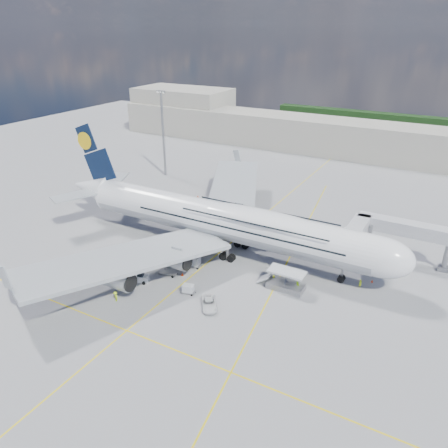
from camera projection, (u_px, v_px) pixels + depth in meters
The scene contains 31 objects.
ground at pixel (196, 272), 83.04m from camera, with size 300.00×300.00×0.00m, color gray.
taxi_line_main at pixel (196, 272), 83.04m from camera, with size 0.25×220.00×0.01m, color yellow.
taxi_line_cross at pixel (127, 331), 67.17m from camera, with size 120.00×0.25×0.01m, color yellow.
taxi_line_diag at pixel (285, 267), 84.79m from camera, with size 0.25×100.00×0.01m, color yellow.
airliner at pixel (223, 221), 88.00m from camera, with size 77.26×79.15×23.71m.
jet_bridge at pixel (385, 231), 83.62m from camera, with size 18.80×12.10×8.50m.
cargo_loader at pixel (285, 282), 77.38m from camera, with size 8.53×3.20×3.67m.
light_mast at pixel (163, 133), 130.93m from camera, with size 3.00×0.70×25.50m.
terminal at pixel (338, 137), 155.93m from camera, with size 180.00×16.00×12.00m, color #B2AD9E.
hangar at pixel (183, 110), 189.60m from camera, with size 40.00×22.00×18.00m, color #B2AD9E.
dolly_row_a at pixel (140, 262), 84.57m from camera, with size 3.11×2.06×1.82m.
dolly_row_b at pixel (112, 272), 82.47m from camera, with size 3.49×2.74×0.45m.
dolly_row_c at pixel (169, 273), 82.06m from camera, with size 3.69×2.57×0.49m.
dolly_back at pixel (96, 268), 82.49m from camera, with size 3.35×2.62×1.88m.
dolly_nose_far at pixel (188, 289), 76.18m from camera, with size 2.84×1.94×1.64m.
dolly_nose_near at pixel (193, 261), 84.59m from camera, with size 3.46×2.05×2.10m.
baggage_tug at pixel (141, 278), 79.53m from camera, with size 3.07×2.15×1.75m.
catering_truck_inner at pixel (219, 212), 104.46m from camera, with size 7.55×4.48×4.22m.
catering_truck_outer at pixel (231, 192), 117.88m from camera, with size 6.02×2.50×3.55m.
service_van at pixel (209, 304), 72.38m from camera, with size 2.35×5.10×1.42m, color white.
crew_nose at pixel (360, 284), 77.89m from camera, with size 0.57×0.38×1.57m, color #E2FF1A.
crew_loader at pixel (297, 286), 76.87m from camera, with size 0.89×0.69×1.83m, color #A5EE19.
crew_wing at pixel (178, 253), 88.08m from camera, with size 1.05×0.44×1.79m, color #9AE017.
crew_van at pixel (274, 279), 79.33m from camera, with size 0.76×0.49×1.55m, color #E2F71A.
crew_tug at pixel (116, 296), 73.96m from camera, with size 1.18×0.68×1.83m, color #C2EC18.
cone_nose at pixel (372, 281), 79.64m from camera, with size 0.42×0.42×0.53m.
cone_wing_left_inner at pixel (219, 215), 107.28m from camera, with size 0.39×0.39×0.50m.
cone_wing_left_outer at pixel (198, 196), 118.55m from camera, with size 0.48×0.48×0.62m.
cone_wing_right_inner at pixel (182, 274), 81.73m from camera, with size 0.48×0.48×0.61m.
cone_wing_right_outer at pixel (119, 285), 78.41m from camera, with size 0.40×0.40×0.51m.
cone_tail at pixel (107, 205), 113.06m from camera, with size 0.38×0.38×0.48m.
Camera 1 is at (39.45, -60.02, 43.00)m, focal length 35.00 mm.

